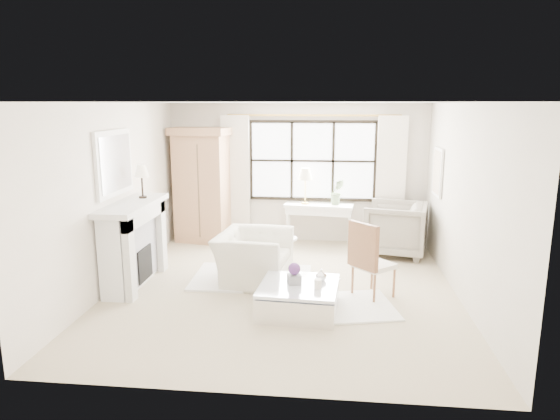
% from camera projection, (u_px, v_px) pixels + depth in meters
% --- Properties ---
extents(floor, '(5.50, 5.50, 0.00)m').
position_uv_depth(floor, '(283.00, 289.00, 7.37)').
color(floor, '#BDAC8D').
rests_on(floor, ground).
extents(ceiling, '(5.50, 5.50, 0.00)m').
position_uv_depth(ceiling, '(283.00, 103.00, 6.81)').
color(ceiling, white).
rests_on(ceiling, ground).
extents(wall_back, '(5.00, 0.00, 5.00)m').
position_uv_depth(wall_back, '(297.00, 173.00, 9.76)').
color(wall_back, beige).
rests_on(wall_back, ground).
extents(wall_front, '(5.00, 0.00, 5.00)m').
position_uv_depth(wall_front, '(252.00, 258.00, 4.41)').
color(wall_front, beige).
rests_on(wall_front, ground).
extents(wall_left, '(0.00, 5.50, 5.50)m').
position_uv_depth(wall_left, '(114.00, 196.00, 7.35)').
color(wall_left, silver).
rests_on(wall_left, ground).
extents(wall_right, '(0.00, 5.50, 5.50)m').
position_uv_depth(wall_right, '(464.00, 203.00, 6.83)').
color(wall_right, beige).
rests_on(wall_right, ground).
extents(window_pane, '(2.40, 0.02, 1.50)m').
position_uv_depth(window_pane, '(312.00, 161.00, 9.66)').
color(window_pane, white).
rests_on(window_pane, wall_back).
extents(window_frame, '(2.50, 0.04, 1.50)m').
position_uv_depth(window_frame, '(312.00, 161.00, 9.65)').
color(window_frame, black).
rests_on(window_frame, wall_back).
extents(curtain_rod, '(3.30, 0.04, 0.04)m').
position_uv_depth(curtain_rod, '(313.00, 115.00, 9.42)').
color(curtain_rod, '#B0883D').
rests_on(curtain_rod, wall_back).
extents(curtain_left, '(0.55, 0.10, 2.47)m').
position_uv_depth(curtain_left, '(236.00, 179.00, 9.81)').
color(curtain_left, beige).
rests_on(curtain_left, ground).
extents(curtain_right, '(0.55, 0.10, 2.47)m').
position_uv_depth(curtain_right, '(391.00, 181.00, 9.50)').
color(curtain_right, white).
rests_on(curtain_right, ground).
extents(fireplace, '(0.58, 1.66, 1.26)m').
position_uv_depth(fireplace, '(132.00, 242.00, 7.47)').
color(fireplace, silver).
rests_on(fireplace, ground).
extents(mirror_frame, '(0.05, 1.15, 0.95)m').
position_uv_depth(mirror_frame, '(114.00, 163.00, 7.24)').
color(mirror_frame, white).
rests_on(mirror_frame, wall_left).
extents(mirror_glass, '(0.02, 1.00, 0.80)m').
position_uv_depth(mirror_glass, '(116.00, 163.00, 7.24)').
color(mirror_glass, silver).
rests_on(mirror_glass, wall_left).
extents(art_frame, '(0.04, 0.62, 0.82)m').
position_uv_depth(art_frame, '(438.00, 172.00, 8.44)').
color(art_frame, white).
rests_on(art_frame, wall_right).
extents(art_canvas, '(0.01, 0.52, 0.72)m').
position_uv_depth(art_canvas, '(437.00, 172.00, 8.45)').
color(art_canvas, beige).
rests_on(art_canvas, wall_right).
extents(mantel_lamp, '(0.22, 0.22, 0.51)m').
position_uv_depth(mantel_lamp, '(141.00, 173.00, 7.61)').
color(mantel_lamp, black).
rests_on(mantel_lamp, fireplace).
extents(armoire, '(1.23, 0.89, 2.24)m').
position_uv_depth(armoire, '(202.00, 184.00, 9.73)').
color(armoire, tan).
rests_on(armoire, floor).
extents(console_table, '(1.34, 0.60, 0.80)m').
position_uv_depth(console_table, '(319.00, 224.00, 9.64)').
color(console_table, white).
rests_on(console_table, floor).
extents(console_lamp, '(0.28, 0.28, 0.69)m').
position_uv_depth(console_lamp, '(305.00, 175.00, 9.46)').
color(console_lamp, '#B6953F').
rests_on(console_lamp, console_table).
extents(orchid_plant, '(0.30, 0.26, 0.49)m').
position_uv_depth(orchid_plant, '(337.00, 192.00, 9.47)').
color(orchid_plant, '#5E7950').
rests_on(orchid_plant, console_table).
extents(side_table, '(0.40, 0.40, 0.51)m').
position_uv_depth(side_table, '(285.00, 248.00, 8.32)').
color(side_table, silver).
rests_on(side_table, floor).
extents(rug_left, '(1.86, 1.34, 0.03)m').
position_uv_depth(rug_left, '(252.00, 277.00, 7.82)').
color(rug_left, white).
rests_on(rug_left, floor).
extents(rug_right, '(1.61, 1.34, 0.03)m').
position_uv_depth(rug_right, '(340.00, 307.00, 6.70)').
color(rug_right, white).
rests_on(rug_right, floor).
extents(club_armchair, '(1.16, 1.29, 0.76)m').
position_uv_depth(club_armchair, '(254.00, 257.00, 7.64)').
color(club_armchair, beige).
rests_on(club_armchair, floor).
extents(wingback_chair, '(1.25, 1.23, 0.96)m').
position_uv_depth(wingback_chair, '(395.00, 229.00, 8.98)').
color(wingback_chair, gray).
rests_on(wingback_chair, floor).
extents(french_chair, '(0.68, 0.68, 1.08)m').
position_uv_depth(french_chair, '(372.00, 276.00, 7.03)').
color(french_chair, '#8E5D3B').
rests_on(french_chair, floor).
extents(coffee_table, '(1.07, 1.07, 0.38)m').
position_uv_depth(coffee_table, '(299.00, 298.00, 6.54)').
color(coffee_table, white).
rests_on(coffee_table, floor).
extents(planter_box, '(0.21, 0.21, 0.12)m').
position_uv_depth(planter_box, '(294.00, 279.00, 6.51)').
color(planter_box, slate).
rests_on(planter_box, coffee_table).
extents(planter_flowers, '(0.16, 0.16, 0.16)m').
position_uv_depth(planter_flowers, '(294.00, 269.00, 6.48)').
color(planter_flowers, '#542A69').
rests_on(planter_flowers, planter_box).
extents(pillar_candle, '(0.10, 0.10, 0.12)m').
position_uv_depth(pillar_candle, '(318.00, 284.00, 6.35)').
color(pillar_candle, white).
rests_on(pillar_candle, coffee_table).
extents(coffee_vase, '(0.17, 0.17, 0.15)m').
position_uv_depth(coffee_vase, '(321.00, 275.00, 6.62)').
color(coffee_vase, silver).
rests_on(coffee_vase, coffee_table).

